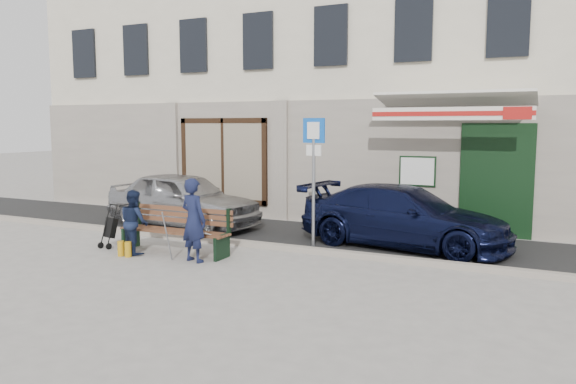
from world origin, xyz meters
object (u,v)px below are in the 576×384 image
Objects in this scene: car_navy at (404,217)px; woman at (134,222)px; man at (193,220)px; car_silver at (183,199)px; parking_sign at (314,162)px; stroller at (110,229)px; bench at (173,230)px.

woman is at bearing 129.98° from car_navy.
car_silver is at bearing -37.96° from man.
man is at bearing -122.12° from parking_sign.
man is (-1.62, -1.92, -1.02)m from parking_sign.
stroller is at bearing 11.89° from woman.
parking_sign is at bearing 35.42° from stroller.
woman is 0.91m from stroller.
man is at bearing -154.77° from woman.
parking_sign reaches higher than woman.
bench is at bearing 18.25° from stroller.
bench is 1.51m from stroller.
car_navy is (5.57, 0.16, -0.06)m from car_silver.
car_navy is 1.85× the size of bench.
car_navy reaches higher than bench.
bench is 0.95m from man.
parking_sign reaches higher than man.
car_silver reaches higher than car_navy.
parking_sign is (3.95, -0.92, 1.11)m from car_silver.
car_navy is 2.27m from parking_sign.
car_navy is 2.81× the size of man.
parking_sign is 2.99× the size of stroller.
car_silver is 3.21× the size of woman.
car_silver is 2.89m from bench.
stroller is at bearing -173.37° from car_silver.
woman is at bearing -150.20° from bench.
car_navy is at bearing 32.73° from bench.
parking_sign is 3.15m from bench.
man is 2.35m from stroller.
stroller is at bearing -174.15° from bench.
car_navy reaches higher than woman.
car_silver is at bearing 122.24° from bench.
woman is (-0.65, -0.37, 0.18)m from bench.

